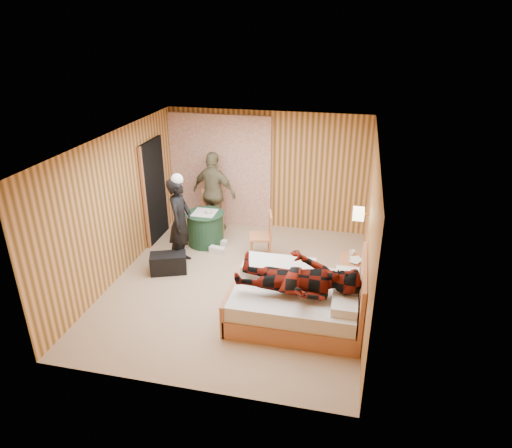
% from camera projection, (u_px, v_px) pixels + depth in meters
% --- Properties ---
extents(floor, '(4.20, 5.00, 0.01)m').
position_uv_depth(floor, '(237.00, 283.00, 7.85)').
color(floor, tan).
rests_on(floor, ground).
extents(ceiling, '(4.20, 5.00, 0.01)m').
position_uv_depth(ceiling, '(235.00, 140.00, 6.82)').
color(ceiling, white).
rests_on(ceiling, wall_back).
extents(wall_back, '(4.20, 0.02, 2.50)m').
position_uv_depth(wall_back, '(267.00, 171.00, 9.56)').
color(wall_back, '#EE9C5B').
rests_on(wall_back, floor).
extents(wall_left, '(0.02, 5.00, 2.50)m').
position_uv_depth(wall_left, '(117.00, 206.00, 7.76)').
color(wall_left, '#EE9C5B').
rests_on(wall_left, floor).
extents(wall_right, '(0.02, 5.00, 2.50)m').
position_uv_depth(wall_right, '(370.00, 229.00, 6.92)').
color(wall_right, '#EE9C5B').
rests_on(wall_right, floor).
extents(curtain, '(2.20, 0.08, 2.40)m').
position_uv_depth(curtain, '(220.00, 171.00, 9.72)').
color(curtain, beige).
rests_on(curtain, floor).
extents(doorway, '(0.06, 0.90, 2.05)m').
position_uv_depth(doorway, '(155.00, 191.00, 9.09)').
color(doorway, black).
rests_on(doorway, floor).
extents(wall_lamp, '(0.26, 0.24, 0.16)m').
position_uv_depth(wall_lamp, '(359.00, 214.00, 7.33)').
color(wall_lamp, gold).
rests_on(wall_lamp, wall_right).
extents(bed, '(1.95, 1.49, 1.03)m').
position_uv_depth(bed, '(297.00, 300.00, 6.87)').
color(bed, tan).
rests_on(bed, floor).
extents(nightstand, '(0.38, 0.52, 0.50)m').
position_uv_depth(nightstand, '(350.00, 272.00, 7.71)').
color(nightstand, tan).
rests_on(nightstand, floor).
extents(round_table, '(0.77, 0.77, 0.68)m').
position_uv_depth(round_table, '(205.00, 228.00, 9.11)').
color(round_table, '#21482C').
rests_on(round_table, floor).
extents(chair_far, '(0.55, 0.55, 0.93)m').
position_uv_depth(chair_far, '(213.00, 207.00, 9.58)').
color(chair_far, tan).
rests_on(chair_far, floor).
extents(chair_near, '(0.50, 0.50, 0.91)m').
position_uv_depth(chair_near, '(265.00, 232.00, 8.49)').
color(chair_near, tan).
rests_on(chair_near, floor).
extents(duffel_bag, '(0.71, 0.54, 0.36)m').
position_uv_depth(duffel_bag, '(168.00, 263.00, 8.14)').
color(duffel_bag, black).
rests_on(duffel_bag, floor).
extents(sneaker_left, '(0.32, 0.16, 0.14)m').
position_uv_depth(sneaker_left, '(220.00, 243.00, 9.12)').
color(sneaker_left, white).
rests_on(sneaker_left, floor).
extents(sneaker_right, '(0.32, 0.18, 0.14)m').
position_uv_depth(sneaker_right, '(217.00, 250.00, 8.83)').
color(sneaker_right, white).
rests_on(sneaker_right, floor).
extents(woman_standing, '(0.42, 0.62, 1.65)m').
position_uv_depth(woman_standing, '(180.00, 222.00, 8.21)').
color(woman_standing, black).
rests_on(woman_standing, floor).
extents(man_at_table, '(1.09, 0.67, 1.72)m').
position_uv_depth(man_at_table, '(214.00, 193.00, 9.47)').
color(man_at_table, '#736B4C').
rests_on(man_at_table, floor).
extents(man_on_bed, '(0.86, 0.67, 1.77)m').
position_uv_depth(man_on_bed, '(298.00, 270.00, 6.40)').
color(man_on_bed, '#601209').
rests_on(man_on_bed, bed).
extents(book_lower, '(0.24, 0.27, 0.02)m').
position_uv_depth(book_lower, '(351.00, 260.00, 7.56)').
color(book_lower, white).
rests_on(book_lower, nightstand).
extents(book_upper, '(0.25, 0.27, 0.02)m').
position_uv_depth(book_upper, '(352.00, 259.00, 7.55)').
color(book_upper, white).
rests_on(book_upper, nightstand).
extents(cup_nightstand, '(0.12, 0.12, 0.09)m').
position_uv_depth(cup_nightstand, '(352.00, 253.00, 7.71)').
color(cup_nightstand, white).
rests_on(cup_nightstand, nightstand).
extents(cup_table, '(0.16, 0.16, 0.10)m').
position_uv_depth(cup_table, '(209.00, 212.00, 8.89)').
color(cup_table, white).
rests_on(cup_table, round_table).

